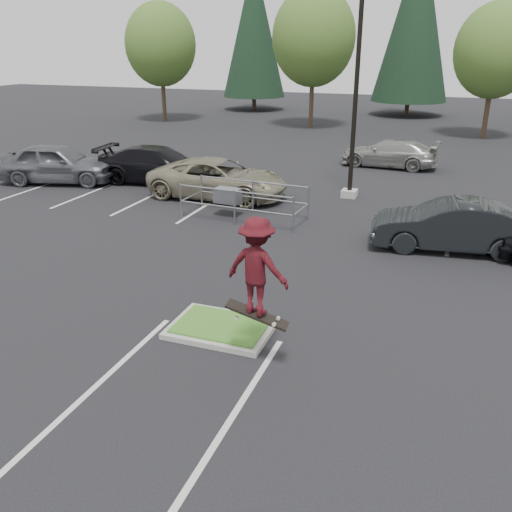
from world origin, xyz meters
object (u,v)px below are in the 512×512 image
(light_pole, at_px, (357,81))
(car_far_silver, at_px, (390,153))
(car_l_grey, at_px, (57,163))
(decid_b, at_px, (314,41))
(cart_corral, at_px, (231,196))
(car_l_tan, at_px, (218,179))
(decid_a, at_px, (161,47))
(car_l_black, at_px, (158,165))
(conif_b, at_px, (416,17))
(skateboarder, at_px, (257,267))
(car_r_charc, at_px, (451,225))
(decid_c, at_px, (495,54))
(conif_a, at_px, (254,29))

(light_pole, distance_m, car_far_silver, 7.59)
(car_l_grey, bearing_deg, decid_b, -32.22)
(cart_corral, distance_m, car_l_tan, 2.72)
(decid_a, xyz_separation_m, car_l_black, (9.96, -18.53, -4.78))
(conif_b, bearing_deg, car_l_black, -105.51)
(car_l_tan, bearing_deg, car_l_black, 67.88)
(skateboarder, xyz_separation_m, car_r_charc, (3.30, 8.00, -1.31))
(decid_a, height_order, car_r_charc, decid_a)
(decid_b, distance_m, car_l_tan, 21.16)
(car_l_black, bearing_deg, conif_b, -20.68)
(light_pole, distance_m, car_r_charc, 7.44)
(decid_c, bearing_deg, conif_a, 153.04)
(car_r_charc, xyz_separation_m, car_far_silver, (-3.24, 11.49, -0.07))
(conif_b, bearing_deg, decid_b, -121.09)
(conif_b, relative_size, skateboarder, 6.78)
(decid_a, relative_size, car_l_black, 1.60)
(conif_a, bearing_deg, car_l_grey, -86.79)
(light_pole, xyz_separation_m, decid_a, (-18.51, 18.03, 1.02))
(decid_a, relative_size, conif_a, 0.69)
(car_far_silver, bearing_deg, conif_b, -172.31)
(decid_c, bearing_deg, cart_corral, -112.21)
(decid_a, bearing_deg, car_l_black, -61.74)
(skateboarder, relative_size, car_l_black, 0.39)
(cart_corral, relative_size, car_far_silver, 0.93)
(light_pole, relative_size, decid_b, 1.05)
(decid_a, height_order, conif_b, conif_b)
(skateboarder, bearing_deg, cart_corral, -57.17)
(decid_c, height_order, car_r_charc, decid_c)
(light_pole, height_order, conif_a, conif_a)
(car_l_grey, bearing_deg, car_far_silver, -72.99)
(decid_a, bearing_deg, decid_c, -0.48)
(cart_corral, height_order, car_l_black, car_l_black)
(decid_c, height_order, skateboarder, decid_c)
(light_pole, bearing_deg, car_l_tan, -159.11)
(conif_b, bearing_deg, car_l_tan, -98.42)
(car_l_black, bearing_deg, conif_a, 6.63)
(light_pole, xyz_separation_m, car_r_charc, (4.00, -5.00, -3.79))
(decid_a, bearing_deg, car_l_tan, -55.88)
(conif_a, xyz_separation_m, car_l_black, (5.95, -28.50, -6.29))
(light_pole, distance_m, decid_c, 18.67)
(decid_a, xyz_separation_m, conif_a, (4.01, 9.97, 1.52))
(car_l_tan, bearing_deg, decid_b, 3.76)
(decid_a, bearing_deg, decid_b, 2.39)
(car_far_silver, bearing_deg, decid_b, -144.47)
(light_pole, height_order, car_r_charc, light_pole)
(decid_b, xyz_separation_m, car_l_grey, (-6.31, -20.59, -5.16))
(decid_a, xyz_separation_m, cart_corral, (15.02, -22.20, -4.80))
(conif_a, xyz_separation_m, car_l_grey, (1.68, -30.06, -6.21))
(decid_b, relative_size, car_l_black, 1.74)
(car_l_black, xyz_separation_m, car_far_silver, (9.30, 6.99, -0.11))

